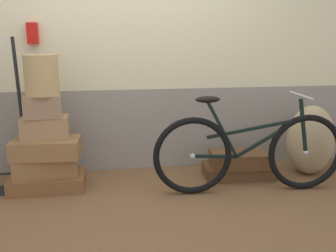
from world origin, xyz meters
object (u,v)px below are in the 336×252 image
(luggage_trolley, at_px, (7,152))
(bicycle, at_px, (250,152))
(suitcase_5, at_px, (238,171))
(suitcase_6, at_px, (238,159))
(suitcase_2, at_px, (46,148))
(suitcase_4, at_px, (43,107))
(burlap_sack, at_px, (310,140))
(suitcase_3, at_px, (45,128))
(suitcase_0, at_px, (48,182))
(wicker_basket, at_px, (42,75))
(suitcase_1, at_px, (46,165))

(luggage_trolley, distance_m, bicycle, 2.26)
(suitcase_5, distance_m, suitcase_6, 0.15)
(suitcase_2, height_order, suitcase_6, suitcase_2)
(luggage_trolley, bearing_deg, suitcase_2, -14.33)
(bicycle, bearing_deg, suitcase_4, 169.62)
(suitcase_6, xyz_separation_m, burlap_sack, (0.78, 0.02, 0.16))
(bicycle, bearing_deg, suitcase_3, 168.43)
(luggage_trolley, height_order, bicycle, luggage_trolley)
(burlap_sack, height_order, bicycle, bicycle)
(suitcase_3, xyz_separation_m, suitcase_4, (-0.00, -0.04, 0.20))
(suitcase_2, relative_size, luggage_trolley, 0.43)
(suitcase_0, xyz_separation_m, suitcase_3, (0.01, 0.03, 0.52))
(suitcase_2, relative_size, suitcase_5, 0.86)
(suitcase_2, bearing_deg, suitcase_5, 4.79)
(wicker_basket, xyz_separation_m, burlap_sack, (2.63, 0.00, -0.71))
(suitcase_6, distance_m, luggage_trolley, 2.24)
(suitcase_2, xyz_separation_m, burlap_sack, (2.63, 0.02, -0.04))
(suitcase_3, height_order, bicycle, bicycle)
(luggage_trolley, bearing_deg, suitcase_6, -2.45)
(suitcase_1, distance_m, suitcase_4, 0.56)
(suitcase_1, bearing_deg, suitcase_5, -3.27)
(suitcase_1, xyz_separation_m, suitcase_4, (0.01, -0.03, 0.56))
(suitcase_4, relative_size, bicycle, 0.18)
(suitcase_4, distance_m, luggage_trolley, 0.59)
(suitcase_3, distance_m, suitcase_6, 1.90)
(suitcase_5, bearing_deg, luggage_trolley, -177.76)
(suitcase_2, relative_size, burlap_sack, 0.84)
(burlap_sack, relative_size, bicycle, 0.41)
(suitcase_6, relative_size, bicycle, 0.31)
(suitcase_2, distance_m, suitcase_6, 1.87)
(suitcase_2, xyz_separation_m, suitcase_5, (1.88, 0.04, -0.34))
(suitcase_3, height_order, suitcase_5, suitcase_3)
(suitcase_3, bearing_deg, suitcase_6, -3.24)
(suitcase_2, xyz_separation_m, suitcase_6, (1.86, 0.00, -0.20))
(suitcase_6, distance_m, bicycle, 0.39)
(suitcase_1, height_order, bicycle, bicycle)
(suitcase_5, bearing_deg, suitcase_2, -175.09)
(burlap_sack, xyz_separation_m, bicycle, (-0.80, -0.36, 0.02))
(suitcase_5, distance_m, bicycle, 0.50)
(suitcase_1, relative_size, suitcase_5, 0.82)
(suitcase_6, bearing_deg, wicker_basket, -175.50)
(suitcase_3, bearing_deg, suitcase_1, -153.26)
(wicker_basket, bearing_deg, suitcase_2, -97.25)
(suitcase_1, xyz_separation_m, suitcase_5, (1.90, 0.02, -0.17))
(suitcase_2, distance_m, suitcase_5, 1.91)
(suitcase_0, bearing_deg, suitcase_6, 0.04)
(suitcase_5, xyz_separation_m, bicycle, (-0.04, -0.39, 0.31))
(luggage_trolley, bearing_deg, suitcase_3, -9.19)
(suitcase_4, relative_size, suitcase_6, 0.59)
(suitcase_6, distance_m, wicker_basket, 2.05)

